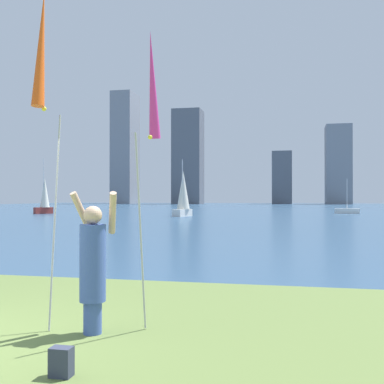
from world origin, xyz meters
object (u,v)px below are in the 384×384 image
at_px(person, 93,263).
at_px(kite_flag_left, 42,54).
at_px(sailboat_7, 183,195).
at_px(sailboat_8, 347,211).
at_px(kite_flag_right, 152,91).
at_px(bag, 61,362).
at_px(sailboat_1, 45,196).

distance_m(person, kite_flag_left, 2.68).
height_order(sailboat_7, sailboat_8, sailboat_7).
xyz_separation_m(kite_flag_right, sailboat_7, (-7.41, 33.69, -1.27)).
bearing_deg(bag, sailboat_8, 80.39).
bearing_deg(person, sailboat_8, 99.22).
bearing_deg(sailboat_8, person, -100.27).
bearing_deg(person, sailboat_7, 120.74).
bearing_deg(kite_flag_left, sailboat_8, 79.04).
distance_m(kite_flag_left, sailboat_1, 43.36).
height_order(person, bag, person).
distance_m(kite_flag_left, bag, 3.65).
height_order(person, sailboat_1, sailboat_1).
distance_m(bag, sailboat_7, 36.42).
bearing_deg(person, kite_flag_left, -139.73).
relative_size(kite_flag_right, bag, 14.16).
relative_size(kite_flag_left, bag, 15.50).
relative_size(sailboat_1, sailboat_7, 1.12).
bearing_deg(kite_flag_right, kite_flag_left, -144.77).
bearing_deg(sailboat_8, sailboat_1, -167.43).
relative_size(sailboat_1, sailboat_8, 1.57).
xyz_separation_m(person, sailboat_7, (-6.83, 34.30, 1.02)).
xyz_separation_m(sailboat_7, sailboat_8, (14.83, 9.85, -1.60)).
relative_size(kite_flag_left, kite_flag_right, 1.09).
relative_size(kite_flag_left, sailboat_1, 0.78).
xyz_separation_m(kite_flag_left, sailboat_1, (-21.35, 37.70, -1.70)).
relative_size(kite_flag_right, sailboat_7, 0.80).
bearing_deg(sailboat_1, sailboat_7, -11.87).
distance_m(kite_flag_right, sailboat_8, 44.27).
bearing_deg(sailboat_7, kite_flag_right, -77.59).
distance_m(person, bag, 1.59).
bearing_deg(sailboat_7, person, -78.75).
xyz_separation_m(person, kite_flag_right, (0.59, 0.61, 2.29)).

